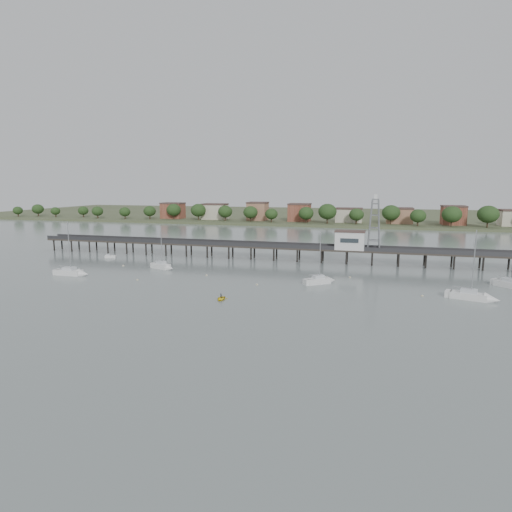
{
  "coord_description": "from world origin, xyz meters",
  "views": [
    {
      "loc": [
        30.92,
        -62.27,
        22.08
      ],
      "look_at": [
        2.47,
        42.0,
        4.0
      ],
      "focal_mm": 30.0,
      "sensor_mm": 36.0,
      "label": 1
    }
  ],
  "objects_px": {
    "pier": "(264,247)",
    "yellow_dinghy": "(221,300)",
    "lattice_tower": "(374,225)",
    "white_tender": "(110,256)",
    "sailboat_c": "(322,281)",
    "sailboat_a": "(74,273)",
    "sailboat_b": "(164,267)",
    "sailboat_d": "(477,297)"
  },
  "relations": [
    {
      "from": "pier",
      "to": "lattice_tower",
      "type": "relative_size",
      "value": 9.68
    },
    {
      "from": "sailboat_c",
      "to": "sailboat_d",
      "type": "height_order",
      "value": "sailboat_d"
    },
    {
      "from": "lattice_tower",
      "to": "white_tender",
      "type": "distance_m",
      "value": 78.92
    },
    {
      "from": "pier",
      "to": "lattice_tower",
      "type": "xyz_separation_m",
      "value": [
        31.5,
        0.0,
        7.31
      ]
    },
    {
      "from": "sailboat_a",
      "to": "white_tender",
      "type": "height_order",
      "value": "sailboat_a"
    },
    {
      "from": "sailboat_c",
      "to": "sailboat_b",
      "type": "height_order",
      "value": "sailboat_c"
    },
    {
      "from": "white_tender",
      "to": "sailboat_a",
      "type": "bearing_deg",
      "value": -96.34
    },
    {
      "from": "pier",
      "to": "white_tender",
      "type": "bearing_deg",
      "value": -168.03
    },
    {
      "from": "lattice_tower",
      "to": "white_tender",
      "type": "bearing_deg",
      "value": -172.82
    },
    {
      "from": "sailboat_b",
      "to": "yellow_dinghy",
      "type": "bearing_deg",
      "value": -23.2
    },
    {
      "from": "lattice_tower",
      "to": "sailboat_a",
      "type": "distance_m",
      "value": 79.63
    },
    {
      "from": "pier",
      "to": "yellow_dinghy",
      "type": "bearing_deg",
      "value": -86.1
    },
    {
      "from": "pier",
      "to": "sailboat_d",
      "type": "xyz_separation_m",
      "value": [
        51.03,
        -33.78,
        -3.16
      ]
    },
    {
      "from": "sailboat_d",
      "to": "sailboat_b",
      "type": "height_order",
      "value": "sailboat_d"
    },
    {
      "from": "pier",
      "to": "sailboat_c",
      "type": "bearing_deg",
      "value": -53.02
    },
    {
      "from": "lattice_tower",
      "to": "sailboat_a",
      "type": "xyz_separation_m",
      "value": [
        -70.92,
        -34.66,
        -10.46
      ]
    },
    {
      "from": "sailboat_d",
      "to": "yellow_dinghy",
      "type": "height_order",
      "value": "sailboat_d"
    },
    {
      "from": "pier",
      "to": "sailboat_b",
      "type": "distance_m",
      "value": 30.86
    },
    {
      "from": "sailboat_d",
      "to": "yellow_dinghy",
      "type": "distance_m",
      "value": 49.5
    },
    {
      "from": "pier",
      "to": "sailboat_b",
      "type": "bearing_deg",
      "value": -135.53
    },
    {
      "from": "yellow_dinghy",
      "to": "sailboat_d",
      "type": "bearing_deg",
      "value": 12.4
    },
    {
      "from": "lattice_tower",
      "to": "sailboat_d",
      "type": "xyz_separation_m",
      "value": [
        19.53,
        -33.78,
        -10.46
      ]
    },
    {
      "from": "pier",
      "to": "sailboat_a",
      "type": "distance_m",
      "value": 52.59
    },
    {
      "from": "sailboat_d",
      "to": "sailboat_c",
      "type": "bearing_deg",
      "value": -174.67
    },
    {
      "from": "sailboat_d",
      "to": "pier",
      "type": "bearing_deg",
      "value": 163.91
    },
    {
      "from": "pier",
      "to": "lattice_tower",
      "type": "distance_m",
      "value": 32.34
    },
    {
      "from": "sailboat_a",
      "to": "sailboat_c",
      "type": "bearing_deg",
      "value": 6.09
    },
    {
      "from": "sailboat_a",
      "to": "yellow_dinghy",
      "type": "bearing_deg",
      "value": -16.34
    },
    {
      "from": "pier",
      "to": "yellow_dinghy",
      "type": "height_order",
      "value": "pier"
    },
    {
      "from": "pier",
      "to": "yellow_dinghy",
      "type": "relative_size",
      "value": 49.96
    },
    {
      "from": "sailboat_c",
      "to": "sailboat_d",
      "type": "relative_size",
      "value": 0.85
    },
    {
      "from": "lattice_tower",
      "to": "white_tender",
      "type": "xyz_separation_m",
      "value": [
        -77.58,
        -9.77,
        -10.71
      ]
    },
    {
      "from": "white_tender",
      "to": "sailboat_d",
      "type": "bearing_deg",
      "value": -35.2
    },
    {
      "from": "sailboat_a",
      "to": "sailboat_d",
      "type": "distance_m",
      "value": 90.46
    },
    {
      "from": "white_tender",
      "to": "lattice_tower",
      "type": "bearing_deg",
      "value": -14.13
    },
    {
      "from": "sailboat_c",
      "to": "sailboat_a",
      "type": "bearing_deg",
      "value": 148.63
    },
    {
      "from": "sailboat_c",
      "to": "sailboat_d",
      "type": "distance_m",
      "value": 31.2
    },
    {
      "from": "white_tender",
      "to": "yellow_dinghy",
      "type": "relative_size",
      "value": 1.16
    },
    {
      "from": "yellow_dinghy",
      "to": "white_tender",
      "type": "bearing_deg",
      "value": 141.04
    },
    {
      "from": "lattice_tower",
      "to": "sailboat_c",
      "type": "height_order",
      "value": "lattice_tower"
    },
    {
      "from": "pier",
      "to": "sailboat_b",
      "type": "xyz_separation_m",
      "value": [
        -21.91,
        -21.5,
        -3.15
      ]
    },
    {
      "from": "sailboat_a",
      "to": "pier",
      "type": "bearing_deg",
      "value": 40.36
    }
  ]
}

